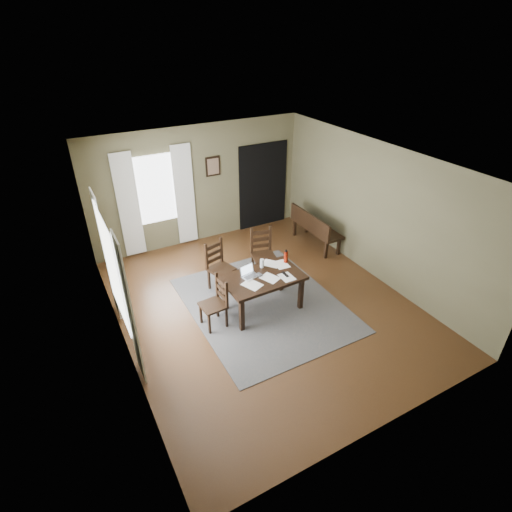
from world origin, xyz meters
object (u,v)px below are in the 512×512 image
chair_back_right (263,254)px  water_bottle (286,257)px  chair_back_left (219,267)px  bench (314,226)px  chair_end (215,303)px  dining_table (263,281)px  laptop (249,273)px

chair_back_right → water_bottle: 0.83m
chair_back_left → bench: 2.69m
chair_back_left → chair_back_right: (0.97, 0.00, 0.02)m
chair_end → bench: (3.14, 1.53, 0.04)m
water_bottle → chair_end: bearing=-172.4°
dining_table → laptop: laptop is taller
bench → water_bottle: water_bottle is taller
bench → laptop: 2.82m
chair_end → chair_back_left: (0.51, 0.97, 0.04)m
chair_back_left → water_bottle: chair_back_left is taller
dining_table → chair_back_right: bearing=59.0°
chair_back_left → laptop: size_ratio=3.09×
chair_back_left → chair_back_right: 0.97m
chair_end → chair_back_left: chair_back_left is taller
chair_back_left → water_bottle: (1.01, -0.76, 0.34)m
laptop → water_bottle: water_bottle is taller
chair_end → chair_back_right: bearing=119.2°
dining_table → chair_end: 0.93m
dining_table → chair_back_left: 1.07m
chair_end → water_bottle: bearing=93.5°
dining_table → chair_back_right: 1.13m
laptop → water_bottle: bearing=-5.5°
chair_end → bench: 3.49m
bench → water_bottle: bearing=129.3°
chair_end → water_bottle: 1.58m
dining_table → water_bottle: (0.61, 0.22, 0.20)m
dining_table → laptop: (-0.21, 0.14, 0.14)m
chair_back_right → bench: chair_back_right is taller
chair_back_right → chair_end: bearing=-134.2°
chair_end → chair_back_right: size_ratio=0.89×
chair_back_left → dining_table: bearing=-84.4°
chair_back_right → water_bottle: chair_back_right is taller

